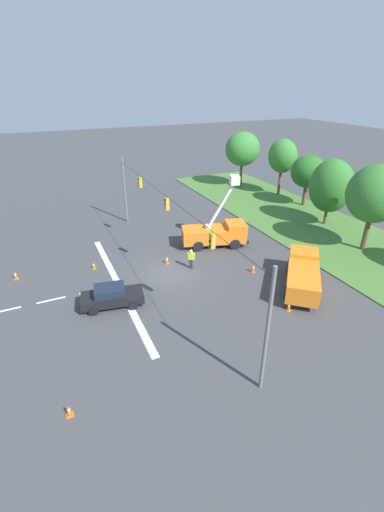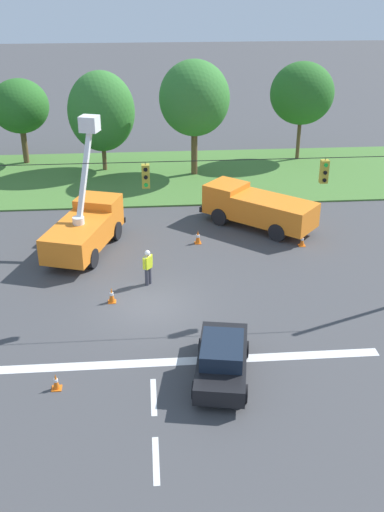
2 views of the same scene
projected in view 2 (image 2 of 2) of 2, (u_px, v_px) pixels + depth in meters
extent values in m
plane|color=#424244|center=(150.00, 306.00, 26.58)|extent=(200.00, 200.00, 0.00)
cube|color=#477533|center=(146.00, 176.00, 42.68)|extent=(56.00, 12.00, 0.10)
cube|color=silver|center=(152.00, 363.00, 22.76)|extent=(17.60, 0.50, 0.01)
cube|color=silver|center=(154.00, 397.00, 20.97)|extent=(0.20, 2.00, 0.01)
cube|color=silver|center=(156.00, 460.00, 18.28)|extent=(0.20, 2.00, 0.01)
cylinder|color=black|center=(145.00, 162.00, 23.68)|extent=(26.00, 0.03, 0.03)
cylinder|color=black|center=(145.00, 163.00, 23.71)|extent=(0.02, 0.02, 0.10)
cube|color=gold|center=(146.00, 176.00, 23.94)|extent=(0.32, 0.28, 0.96)
cylinder|color=black|center=(146.00, 170.00, 23.66)|extent=(0.16, 0.05, 0.16)
cylinder|color=black|center=(146.00, 177.00, 23.80)|extent=(0.16, 0.05, 0.16)
cylinder|color=green|center=(146.00, 185.00, 23.94)|extent=(0.16, 0.05, 0.16)
cylinder|color=black|center=(325.00, 159.00, 24.24)|extent=(0.02, 0.02, 0.10)
cube|color=gold|center=(324.00, 172.00, 24.47)|extent=(0.32, 0.28, 0.96)
cylinder|color=green|center=(326.00, 165.00, 24.19)|extent=(0.16, 0.05, 0.16)
cylinder|color=black|center=(325.00, 173.00, 24.33)|extent=(0.16, 0.05, 0.16)
cylinder|color=black|center=(325.00, 180.00, 24.47)|extent=(0.16, 0.05, 0.16)
cylinder|color=brown|center=(25.00, 147.00, 44.96)|extent=(0.42, 0.42, 2.56)
ellipsoid|color=#286623|center=(20.00, 106.00, 43.61)|extent=(4.22, 4.12, 3.93)
cylinder|color=brown|center=(104.00, 155.00, 43.44)|extent=(0.31, 0.31, 2.34)
ellipsoid|color=#33752D|center=(101.00, 111.00, 42.05)|extent=(4.72, 4.38, 5.61)
cylinder|color=brown|center=(194.00, 152.00, 42.35)|extent=(0.45, 0.45, 3.41)
ellipsoid|color=#33752D|center=(194.00, 98.00, 40.70)|extent=(4.83, 5.16, 5.12)
cylinder|color=brown|center=(298.00, 141.00, 45.75)|extent=(0.28, 0.28, 3.05)
ellipsoid|color=#286623|center=(302.00, 93.00, 44.19)|extent=(4.76, 4.10, 4.59)
cube|color=orange|center=(77.00, 238.00, 30.32)|extent=(3.50, 4.71, 1.32)
cube|color=orange|center=(99.00, 212.00, 32.85)|extent=(2.67, 2.40, 1.77)
cube|color=#1E2838|center=(103.00, 203.00, 33.27)|extent=(1.90, 0.70, 0.80)
cube|color=black|center=(106.00, 218.00, 34.03)|extent=(2.25, 0.87, 0.30)
cylinder|color=black|center=(80.00, 227.00, 33.25)|extent=(0.57, 1.04, 1.00)
cylinder|color=black|center=(117.00, 231.00, 32.81)|extent=(0.57, 1.04, 1.00)
cylinder|color=black|center=(53.00, 254.00, 30.18)|extent=(0.57, 1.04, 1.00)
cylinder|color=black|center=(93.00, 258.00, 29.74)|extent=(0.57, 1.04, 1.00)
cylinder|color=silver|center=(78.00, 221.00, 30.22)|extent=(0.60, 0.60, 0.36)
cube|color=white|center=(84.00, 176.00, 30.37)|extent=(1.01, 2.49, 4.42)
cube|color=white|center=(89.00, 124.00, 30.34)|extent=(1.10, 1.04, 0.80)
cube|color=orange|center=(274.00, 212.00, 33.48)|extent=(4.89, 4.66, 1.37)
cube|color=orange|center=(226.00, 197.00, 35.13)|extent=(2.88, 2.90, 1.68)
cube|color=#1E2838|center=(217.00, 190.00, 35.37)|extent=(1.33, 1.51, 0.76)
cube|color=black|center=(211.00, 204.00, 35.99)|extent=(1.59, 1.80, 0.30)
cylinder|color=black|center=(220.00, 217.00, 34.62)|extent=(0.94, 0.87, 1.00)
cylinder|color=black|center=(239.00, 206.00, 36.11)|extent=(0.94, 0.87, 1.00)
cylinder|color=black|center=(277.00, 232.00, 32.60)|extent=(0.94, 0.87, 1.00)
cylinder|color=black|center=(295.00, 221.00, 34.10)|extent=(0.94, 0.87, 1.00)
cube|color=black|center=(222.00, 362.00, 21.77)|extent=(2.50, 4.54, 0.64)
cube|color=#192333|center=(222.00, 350.00, 21.36)|extent=(1.84, 2.30, 0.60)
cylinder|color=black|center=(201.00, 347.00, 23.18)|extent=(0.31, 0.67, 0.64)
cylinder|color=black|center=(246.00, 349.00, 23.02)|extent=(0.31, 0.67, 0.64)
cylinder|color=black|center=(195.00, 390.00, 20.79)|extent=(0.31, 0.67, 0.64)
cylinder|color=black|center=(245.00, 394.00, 20.64)|extent=(0.31, 0.67, 0.64)
cylinder|color=#383842|center=(147.00, 277.00, 28.12)|extent=(0.18, 0.18, 0.85)
cylinder|color=#383842|center=(150.00, 275.00, 28.26)|extent=(0.18, 0.18, 0.85)
cube|color=#D8EA26|center=(148.00, 262.00, 27.87)|extent=(0.45, 0.46, 0.60)
cube|color=silver|center=(148.00, 262.00, 27.87)|extent=(0.34, 0.37, 0.62)
cylinder|color=#D8EA26|center=(144.00, 264.00, 27.67)|extent=(0.11, 0.11, 0.55)
cylinder|color=#D8EA26|center=(151.00, 260.00, 28.06)|extent=(0.11, 0.11, 0.55)
sphere|color=tan|center=(147.00, 254.00, 27.69)|extent=(0.22, 0.22, 0.22)
sphere|color=white|center=(147.00, 253.00, 27.66)|extent=(0.26, 0.26, 0.26)
cube|color=orange|center=(112.00, 302.00, 26.86)|extent=(0.36, 0.36, 0.03)
cone|color=orange|center=(112.00, 295.00, 26.70)|extent=(0.28, 0.28, 0.70)
cylinder|color=white|center=(112.00, 294.00, 26.68)|extent=(0.17, 0.17, 0.13)
cube|color=orange|center=(302.00, 245.00, 32.24)|extent=(0.36, 0.36, 0.03)
cone|color=orange|center=(302.00, 240.00, 32.09)|extent=(0.26, 0.26, 0.64)
cylinder|color=white|center=(302.00, 239.00, 32.08)|extent=(0.16, 0.16, 0.11)
cube|color=orange|center=(57.00, 388.00, 21.37)|extent=(0.36, 0.36, 0.03)
cone|color=orange|center=(56.00, 381.00, 21.23)|extent=(0.24, 0.24, 0.61)
cylinder|color=white|center=(56.00, 380.00, 21.22)|extent=(0.15, 0.15, 0.11)
cube|color=orange|center=(198.00, 243.00, 32.53)|extent=(0.36, 0.36, 0.03)
cone|color=orange|center=(198.00, 237.00, 32.36)|extent=(0.29, 0.29, 0.73)
cylinder|color=white|center=(198.00, 236.00, 32.35)|extent=(0.18, 0.18, 0.13)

